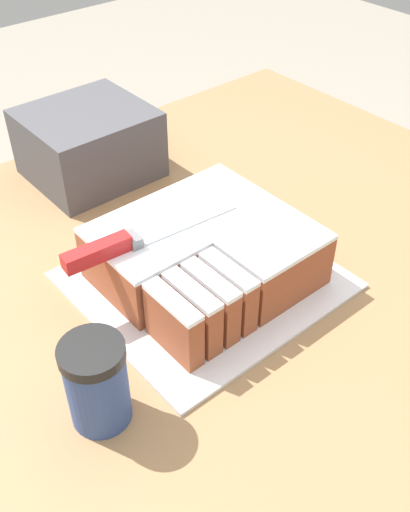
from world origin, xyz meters
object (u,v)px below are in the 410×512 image
cake (205,254)px  knife (120,244)px  cake_board (205,280)px  storage_box (89,144)px  coffee_cup (97,383)px

cake → knife: (-0.11, 0.04, 0.05)m
cake_board → storage_box: storage_box is taller
storage_box → knife: bearing=-114.2°
cake → coffee_cup: coffee_cup is taller
cake → storage_box: 0.36m
coffee_cup → storage_box: 0.54m
knife → cake_board: bearing=-16.1°
knife → storage_box: storage_box is taller
cake → storage_box: (0.03, 0.36, 0.01)m
cake → coffee_cup: size_ratio=2.31×
cake → knife: knife is taller
cake → knife: 0.13m
knife → storage_box: bearing=70.8°
coffee_cup → storage_box: size_ratio=0.55×
cake_board → cake: size_ratio=1.29×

